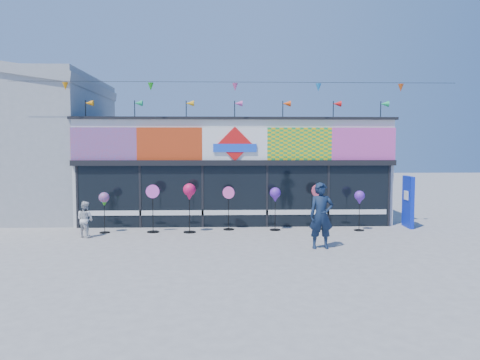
{
  "coord_description": "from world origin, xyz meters",
  "views": [
    {
      "loc": [
        -0.39,
        -13.88,
        2.97
      ],
      "look_at": [
        0.14,
        2.0,
        1.86
      ],
      "focal_mm": 35.0,
      "sensor_mm": 36.0,
      "label": 1
    }
  ],
  "objects_px": {
    "child": "(85,219)",
    "spinner_0": "(104,200)",
    "blue_sign": "(408,202)",
    "spinner_2": "(189,193)",
    "spinner_6": "(360,199)",
    "adult_man": "(321,216)",
    "spinner_4": "(275,196)",
    "spinner_3": "(229,207)",
    "spinner_1": "(153,207)",
    "spinner_5": "(317,206)"
  },
  "relations": [
    {
      "from": "spinner_2",
      "to": "adult_man",
      "type": "bearing_deg",
      "value": -33.7
    },
    {
      "from": "spinner_2",
      "to": "spinner_5",
      "type": "distance_m",
      "value": 4.64
    },
    {
      "from": "spinner_1",
      "to": "spinner_4",
      "type": "distance_m",
      "value": 4.34
    },
    {
      "from": "spinner_2",
      "to": "spinner_3",
      "type": "bearing_deg",
      "value": 20.33
    },
    {
      "from": "spinner_0",
      "to": "spinner_1",
      "type": "distance_m",
      "value": 1.69
    },
    {
      "from": "spinner_1",
      "to": "spinner_2",
      "type": "distance_m",
      "value": 1.38
    },
    {
      "from": "blue_sign",
      "to": "spinner_5",
      "type": "xyz_separation_m",
      "value": [
        -3.47,
        -0.32,
        -0.09
      ]
    },
    {
      "from": "blue_sign",
      "to": "adult_man",
      "type": "distance_m",
      "value": 5.34
    },
    {
      "from": "spinner_6",
      "to": "child",
      "type": "height_order",
      "value": "spinner_6"
    },
    {
      "from": "spinner_3",
      "to": "spinner_6",
      "type": "height_order",
      "value": "spinner_3"
    },
    {
      "from": "spinner_0",
      "to": "spinner_4",
      "type": "xyz_separation_m",
      "value": [
        5.98,
        0.32,
        0.1
      ]
    },
    {
      "from": "spinner_2",
      "to": "spinner_5",
      "type": "xyz_separation_m",
      "value": [
        4.58,
        0.52,
        -0.51
      ]
    },
    {
      "from": "blue_sign",
      "to": "spinner_5",
      "type": "relative_size",
      "value": 1.16
    },
    {
      "from": "blue_sign",
      "to": "child",
      "type": "xyz_separation_m",
      "value": [
        -11.44,
        -1.56,
        -0.36
      ]
    },
    {
      "from": "spinner_3",
      "to": "adult_man",
      "type": "xyz_separation_m",
      "value": [
        2.69,
        -3.21,
        0.14
      ]
    },
    {
      "from": "spinner_2",
      "to": "spinner_5",
      "type": "relative_size",
      "value": 1.05
    },
    {
      "from": "spinner_3",
      "to": "spinner_6",
      "type": "relative_size",
      "value": 1.09
    },
    {
      "from": "blue_sign",
      "to": "spinner_2",
      "type": "height_order",
      "value": "blue_sign"
    },
    {
      "from": "spinner_0",
      "to": "spinner_5",
      "type": "relative_size",
      "value": 0.87
    },
    {
      "from": "spinner_6",
      "to": "adult_man",
      "type": "distance_m",
      "value": 3.49
    },
    {
      "from": "spinner_2",
      "to": "adult_man",
      "type": "distance_m",
      "value": 4.89
    },
    {
      "from": "spinner_6",
      "to": "child",
      "type": "relative_size",
      "value": 1.2
    },
    {
      "from": "spinner_1",
      "to": "adult_man",
      "type": "height_order",
      "value": "adult_man"
    },
    {
      "from": "blue_sign",
      "to": "spinner_0",
      "type": "distance_m",
      "value": 11.03
    },
    {
      "from": "spinner_2",
      "to": "adult_man",
      "type": "height_order",
      "value": "adult_man"
    },
    {
      "from": "blue_sign",
      "to": "spinner_1",
      "type": "distance_m",
      "value": 9.36
    },
    {
      "from": "spinner_2",
      "to": "spinner_4",
      "type": "distance_m",
      "value": 3.06
    },
    {
      "from": "spinner_5",
      "to": "spinner_4",
      "type": "bearing_deg",
      "value": -173.87
    },
    {
      "from": "spinner_3",
      "to": "spinner_4",
      "type": "xyz_separation_m",
      "value": [
        1.67,
        -0.15,
        0.41
      ]
    },
    {
      "from": "spinner_3",
      "to": "blue_sign",
      "type": "bearing_deg",
      "value": 2.86
    },
    {
      "from": "spinner_5",
      "to": "spinner_6",
      "type": "distance_m",
      "value": 1.51
    },
    {
      "from": "spinner_0",
      "to": "adult_man",
      "type": "bearing_deg",
      "value": -21.31
    },
    {
      "from": "spinner_6",
      "to": "child",
      "type": "bearing_deg",
      "value": -174.55
    },
    {
      "from": "spinner_0",
      "to": "blue_sign",
      "type": "bearing_deg",
      "value": 4.22
    },
    {
      "from": "child",
      "to": "spinner_0",
      "type": "bearing_deg",
      "value": -93.99
    },
    {
      "from": "spinner_0",
      "to": "adult_man",
      "type": "distance_m",
      "value": 7.52
    },
    {
      "from": "spinner_2",
      "to": "spinner_6",
      "type": "xyz_separation_m",
      "value": [
        6.03,
        0.18,
        -0.23
      ]
    },
    {
      "from": "spinner_5",
      "to": "blue_sign",
      "type": "bearing_deg",
      "value": 5.28
    },
    {
      "from": "child",
      "to": "spinner_5",
      "type": "bearing_deg",
      "value": -144.49
    },
    {
      "from": "spinner_3",
      "to": "spinner_6",
      "type": "bearing_deg",
      "value": -4.06
    },
    {
      "from": "blue_sign",
      "to": "spinner_4",
      "type": "distance_m",
      "value": 5.05
    },
    {
      "from": "spinner_5",
      "to": "spinner_6",
      "type": "relative_size",
      "value": 1.14
    },
    {
      "from": "spinner_3",
      "to": "spinner_2",
      "type": "bearing_deg",
      "value": -159.67
    },
    {
      "from": "spinner_6",
      "to": "spinner_5",
      "type": "bearing_deg",
      "value": 166.62
    },
    {
      "from": "spinner_1",
      "to": "spinner_0",
      "type": "bearing_deg",
      "value": -178.25
    },
    {
      "from": "spinner_1",
      "to": "child",
      "type": "xyz_separation_m",
      "value": [
        -2.11,
        -0.8,
        -0.29
      ]
    },
    {
      "from": "spinner_4",
      "to": "child",
      "type": "height_order",
      "value": "spinner_4"
    },
    {
      "from": "spinner_6",
      "to": "blue_sign",
      "type": "bearing_deg",
      "value": 18.19
    },
    {
      "from": "blue_sign",
      "to": "child",
      "type": "bearing_deg",
      "value": -169.32
    },
    {
      "from": "spinner_2",
      "to": "child",
      "type": "xyz_separation_m",
      "value": [
        -3.4,
        -0.72,
        -0.78
      ]
    }
  ]
}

